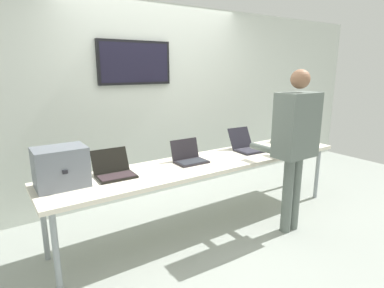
# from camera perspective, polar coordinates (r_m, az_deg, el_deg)

# --- Properties ---
(ground) EXTENTS (8.00, 8.00, 0.04)m
(ground) POSITION_cam_1_polar(r_m,az_deg,el_deg) (3.74, 2.70, -14.14)
(ground) COLOR #959C94
(back_wall) EXTENTS (8.00, 0.11, 2.52)m
(back_wall) POSITION_cam_1_polar(r_m,az_deg,el_deg) (4.28, -6.33, 7.56)
(back_wall) COLOR silver
(back_wall) RESTS_ON ground
(workbench) EXTENTS (3.49, 0.70, 0.73)m
(workbench) POSITION_cam_1_polar(r_m,az_deg,el_deg) (3.47, 2.83, -3.75)
(workbench) COLOR silver
(workbench) RESTS_ON ground
(equipment_box) EXTENTS (0.42, 0.32, 0.34)m
(equipment_box) POSITION_cam_1_polar(r_m,az_deg,el_deg) (2.90, -22.55, -3.86)
(equipment_box) COLOR slate
(equipment_box) RESTS_ON workbench
(laptop_station_0) EXTENTS (0.36, 0.35, 0.23)m
(laptop_station_0) POSITION_cam_1_polar(r_m,az_deg,el_deg) (3.06, -13.88, -4.61)
(laptop_station_0) COLOR black
(laptop_station_0) RESTS_ON workbench
(laptop_station_1) EXTENTS (0.34, 0.29, 0.23)m
(laptop_station_1) POSITION_cam_1_polar(r_m,az_deg,el_deg) (3.40, -0.55, -2.34)
(laptop_station_1) COLOR #252126
(laptop_station_1) RESTS_ON workbench
(laptop_station_2) EXTENTS (0.33, 0.41, 0.26)m
(laptop_station_2) POSITION_cam_1_polar(r_m,az_deg,el_deg) (3.93, 9.70, -0.29)
(laptop_station_2) COLOR black
(laptop_station_2) RESTS_ON workbench
(laptop_station_3) EXTENTS (0.38, 0.37, 0.24)m
(laptop_station_3) POSITION_cam_1_polar(r_m,az_deg,el_deg) (4.51, 17.29, 1.05)
(laptop_station_3) COLOR #242427
(laptop_station_3) RESTS_ON workbench
(person) EXTENTS (0.44, 0.58, 1.71)m
(person) POSITION_cam_1_polar(r_m,az_deg,el_deg) (3.39, 18.06, 1.26)
(person) COLOR slate
(person) RESTS_ON ground
(coffee_mug) EXTENTS (0.07, 0.07, 0.09)m
(coffee_mug) POSITION_cam_1_polar(r_m,az_deg,el_deg) (3.95, 16.77, -0.86)
(coffee_mug) COLOR red
(coffee_mug) RESTS_ON workbench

